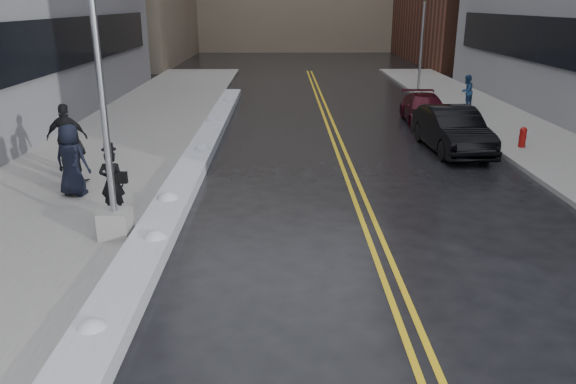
{
  "coord_description": "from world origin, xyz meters",
  "views": [
    {
      "loc": [
        0.4,
        -9.55,
        5.08
      ],
      "look_at": [
        0.51,
        1.62,
        1.3
      ],
      "focal_mm": 35.0,
      "sensor_mm": 36.0,
      "label": 1
    }
  ],
  "objects_px": {
    "pedestrian_c": "(71,160)",
    "pedestrian_east": "(467,91)",
    "traffic_signal": "(422,33)",
    "car_maroon": "(425,109)",
    "fire_hydrant": "(523,136)",
    "pedestrian_d": "(67,137)",
    "car_black": "(452,130)",
    "lamppost": "(106,131)",
    "pedestrian_fedora": "(112,182)",
    "pedestrian_b": "(74,153)"
  },
  "relations": [
    {
      "from": "pedestrian_c",
      "to": "pedestrian_east",
      "type": "relative_size",
      "value": 1.23
    },
    {
      "from": "traffic_signal",
      "to": "car_maroon",
      "type": "distance_m",
      "value": 9.73
    },
    {
      "from": "fire_hydrant",
      "to": "pedestrian_d",
      "type": "bearing_deg",
      "value": -169.62
    },
    {
      "from": "car_black",
      "to": "pedestrian_east",
      "type": "bearing_deg",
      "value": 66.18
    },
    {
      "from": "pedestrian_east",
      "to": "car_maroon",
      "type": "relative_size",
      "value": 0.36
    },
    {
      "from": "pedestrian_d",
      "to": "car_maroon",
      "type": "xyz_separation_m",
      "value": [
        12.83,
        7.64,
        -0.55
      ]
    },
    {
      "from": "pedestrian_east",
      "to": "car_maroon",
      "type": "height_order",
      "value": "pedestrian_east"
    },
    {
      "from": "fire_hydrant",
      "to": "lamppost",
      "type": "bearing_deg",
      "value": -146.96
    },
    {
      "from": "pedestrian_d",
      "to": "car_black",
      "type": "xyz_separation_m",
      "value": [
        12.62,
        2.79,
        -0.4
      ]
    },
    {
      "from": "pedestrian_east",
      "to": "pedestrian_d",
      "type": "bearing_deg",
      "value": -9.23
    },
    {
      "from": "traffic_signal",
      "to": "pedestrian_fedora",
      "type": "xyz_separation_m",
      "value": [
        -12.22,
        -20.61,
        -2.44
      ]
    },
    {
      "from": "car_black",
      "to": "car_maroon",
      "type": "bearing_deg",
      "value": 84.23
    },
    {
      "from": "traffic_signal",
      "to": "car_maroon",
      "type": "xyz_separation_m",
      "value": [
        -1.84,
        -9.14,
        -2.77
      ]
    },
    {
      "from": "pedestrian_fedora",
      "to": "pedestrian_east",
      "type": "bearing_deg",
      "value": -131.25
    },
    {
      "from": "pedestrian_c",
      "to": "car_black",
      "type": "relative_size",
      "value": 0.41
    },
    {
      "from": "fire_hydrant",
      "to": "pedestrian_b",
      "type": "bearing_deg",
      "value": -165.14
    },
    {
      "from": "traffic_signal",
      "to": "pedestrian_c",
      "type": "xyz_separation_m",
      "value": [
        -13.7,
        -19.15,
        -2.29
      ]
    },
    {
      "from": "traffic_signal",
      "to": "pedestrian_fedora",
      "type": "distance_m",
      "value": 24.09
    },
    {
      "from": "pedestrian_c",
      "to": "pedestrian_b",
      "type": "bearing_deg",
      "value": -58.3
    },
    {
      "from": "lamppost",
      "to": "pedestrian_fedora",
      "type": "height_order",
      "value": "lamppost"
    },
    {
      "from": "fire_hydrant",
      "to": "pedestrian_fedora",
      "type": "distance_m",
      "value": 14.34
    },
    {
      "from": "traffic_signal",
      "to": "car_black",
      "type": "distance_m",
      "value": 14.38
    },
    {
      "from": "pedestrian_east",
      "to": "pedestrian_fedora",
      "type": "bearing_deg",
      "value": 4.04
    },
    {
      "from": "lamppost",
      "to": "car_maroon",
      "type": "distance_m",
      "value": 16.37
    },
    {
      "from": "lamppost",
      "to": "pedestrian_fedora",
      "type": "bearing_deg",
      "value": 106.88
    },
    {
      "from": "fire_hydrant",
      "to": "car_black",
      "type": "relative_size",
      "value": 0.15
    },
    {
      "from": "fire_hydrant",
      "to": "pedestrian_c",
      "type": "distance_m",
      "value": 15.12
    },
    {
      "from": "fire_hydrant",
      "to": "pedestrian_fedora",
      "type": "bearing_deg",
      "value": -152.54
    },
    {
      "from": "car_black",
      "to": "pedestrian_fedora",
      "type": "bearing_deg",
      "value": -150.25
    },
    {
      "from": "pedestrian_c",
      "to": "pedestrian_d",
      "type": "distance_m",
      "value": 2.56
    },
    {
      "from": "lamppost",
      "to": "pedestrian_b",
      "type": "xyz_separation_m",
      "value": [
        -2.29,
        4.13,
        -1.54
      ]
    },
    {
      "from": "fire_hydrant",
      "to": "traffic_signal",
      "type": "relative_size",
      "value": 0.12
    },
    {
      "from": "fire_hydrant",
      "to": "pedestrian_d",
      "type": "xyz_separation_m",
      "value": [
        -15.17,
        -2.78,
        0.63
      ]
    },
    {
      "from": "lamppost",
      "to": "traffic_signal",
      "type": "bearing_deg",
      "value": 61.79
    },
    {
      "from": "lamppost",
      "to": "car_maroon",
      "type": "height_order",
      "value": "lamppost"
    },
    {
      "from": "pedestrian_fedora",
      "to": "pedestrian_c",
      "type": "distance_m",
      "value": 2.09
    },
    {
      "from": "lamppost",
      "to": "pedestrian_c",
      "type": "relative_size",
      "value": 3.95
    },
    {
      "from": "pedestrian_fedora",
      "to": "pedestrian_b",
      "type": "distance_m",
      "value": 3.32
    },
    {
      "from": "fire_hydrant",
      "to": "car_maroon",
      "type": "distance_m",
      "value": 5.39
    },
    {
      "from": "car_black",
      "to": "pedestrian_d",
      "type": "bearing_deg",
      "value": -170.85
    },
    {
      "from": "lamppost",
      "to": "pedestrian_d",
      "type": "xyz_separation_m",
      "value": [
        -2.87,
        5.22,
        -1.35
      ]
    },
    {
      "from": "pedestrian_east",
      "to": "lamppost",
      "type": "bearing_deg",
      "value": 7.49
    },
    {
      "from": "pedestrian_b",
      "to": "lamppost",
      "type": "bearing_deg",
      "value": 141.26
    },
    {
      "from": "traffic_signal",
      "to": "pedestrian_b",
      "type": "distance_m",
      "value": 22.89
    },
    {
      "from": "pedestrian_east",
      "to": "car_maroon",
      "type": "xyz_separation_m",
      "value": [
        -2.83,
        -3.28,
        -0.31
      ]
    },
    {
      "from": "fire_hydrant",
      "to": "pedestrian_b",
      "type": "height_order",
      "value": "pedestrian_b"
    },
    {
      "from": "pedestrian_east",
      "to": "car_maroon",
      "type": "distance_m",
      "value": 4.34
    },
    {
      "from": "pedestrian_c",
      "to": "pedestrian_d",
      "type": "relative_size",
      "value": 0.93
    },
    {
      "from": "pedestrian_b",
      "to": "pedestrian_d",
      "type": "height_order",
      "value": "pedestrian_d"
    },
    {
      "from": "fire_hydrant",
      "to": "car_maroon",
      "type": "height_order",
      "value": "car_maroon"
    }
  ]
}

